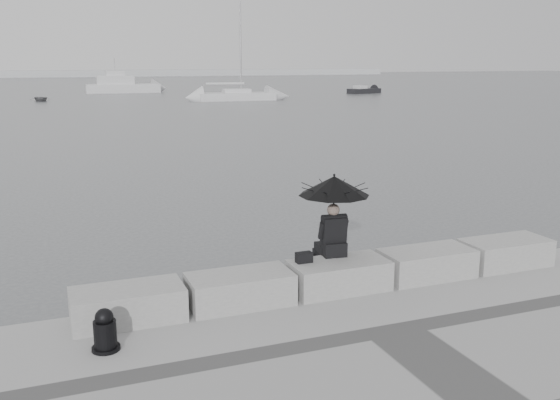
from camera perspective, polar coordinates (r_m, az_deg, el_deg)
name	(u,v)px	position (r m, az deg, el deg)	size (l,w,h in m)	color
ground	(326,309)	(10.97, 4.26, -9.87)	(360.00, 360.00, 0.00)	#4A4D4F
stone_block_far_left	(128,305)	(9.38, -13.74, -9.29)	(1.60, 0.80, 0.50)	gray
stone_block_left	(240,289)	(9.72, -3.67, -8.16)	(1.60, 0.80, 0.50)	gray
stone_block_centre	(339,276)	(10.33, 5.41, -6.91)	(1.60, 0.80, 0.50)	gray
stone_block_right	(427,264)	(11.16, 13.27, -5.68)	(1.60, 0.80, 0.50)	gray
stone_block_far_right	(505,253)	(12.18, 19.90, -4.56)	(1.60, 0.80, 0.50)	gray
seated_person	(334,197)	(10.28, 4.98, 0.30)	(1.18, 1.18, 1.39)	black
bag	(304,257)	(10.12, 2.20, -5.27)	(0.26, 0.15, 0.17)	black
mooring_bollard	(105,333)	(8.57, -15.70, -11.65)	(0.37, 0.37, 0.58)	black
distant_landmass	(14,74)	(163.70, -23.11, 10.58)	(180.00, 8.00, 2.80)	#AEB1B4
sailboat_right	(237,95)	(66.48, -3.99, 9.52)	(8.22, 3.02, 12.90)	#B8B8BA
motor_cruiser	(123,86)	(84.30, -14.15, 10.10)	(9.38, 3.29, 4.50)	#B8B8BA
small_motorboat	(364,91)	(81.11, 7.69, 9.87)	(4.86, 2.83, 1.10)	black
dinghy	(41,99)	(69.82, -21.04, 8.65)	(2.95, 1.25, 0.50)	slate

